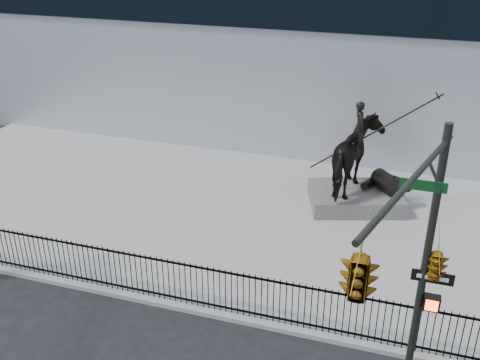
% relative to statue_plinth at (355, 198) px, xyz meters
% --- Properties ---
extents(ground, '(120.00, 120.00, 0.00)m').
position_rel_statue_plinth_xyz_m(ground, '(-4.56, -9.13, -0.48)').
color(ground, black).
rests_on(ground, ground).
extents(plaza, '(30.00, 12.00, 0.15)m').
position_rel_statue_plinth_xyz_m(plaza, '(-4.56, -2.13, -0.41)').
color(plaza, '#9C9C99').
rests_on(plaza, ground).
extents(building, '(44.00, 14.00, 9.00)m').
position_rel_statue_plinth_xyz_m(building, '(-4.56, 10.87, 4.02)').
color(building, silver).
rests_on(building, ground).
extents(picket_fence, '(22.10, 0.10, 1.50)m').
position_rel_statue_plinth_xyz_m(picket_fence, '(-4.56, -7.88, 0.42)').
color(picket_fence, black).
rests_on(picket_fence, plaza).
extents(statue_plinth, '(4.14, 3.42, 0.67)m').
position_rel_statue_plinth_xyz_m(statue_plinth, '(0.00, 0.00, 0.00)').
color(statue_plinth, '#5B5753').
rests_on(statue_plinth, plaza).
extents(equestrian_statue, '(4.38, 3.42, 3.88)m').
position_rel_statue_plinth_xyz_m(equestrian_statue, '(0.07, 0.02, 1.74)').
color(equestrian_statue, black).
rests_on(equestrian_statue, statue_plinth).
extents(traffic_signal_right, '(2.17, 6.86, 7.00)m').
position_rel_statue_plinth_xyz_m(traffic_signal_right, '(1.90, -11.13, 4.37)').
color(traffic_signal_right, black).
rests_on(traffic_signal_right, ground).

